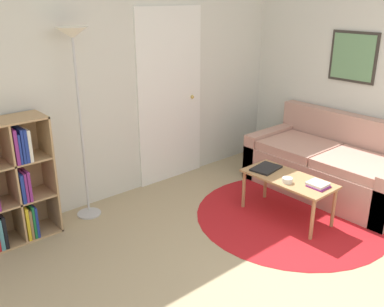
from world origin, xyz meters
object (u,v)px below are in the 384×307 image
(couch, at_px, (332,167))
(coffee_table, at_px, (288,182))
(floor_lamp, at_px, (75,61))
(laptop, at_px, (266,168))
(bowl, at_px, (287,180))

(couch, bearing_deg, coffee_table, -175.71)
(floor_lamp, height_order, couch, floor_lamp)
(floor_lamp, bearing_deg, laptop, -35.65)
(couch, bearing_deg, bowl, -172.60)
(laptop, distance_m, bowl, 0.37)
(bowl, bearing_deg, couch, 7.40)
(couch, distance_m, coffee_table, 0.94)
(bowl, bearing_deg, coffee_table, 30.90)
(couch, height_order, bowl, couch)
(coffee_table, bearing_deg, couch, 4.29)
(floor_lamp, xyz_separation_m, coffee_table, (1.52, -1.38, -1.21))
(laptop, bearing_deg, couch, -13.22)
(couch, distance_m, bowl, 1.06)
(floor_lamp, relative_size, bowl, 18.57)
(floor_lamp, xyz_separation_m, bowl, (1.41, -1.44, -1.13))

